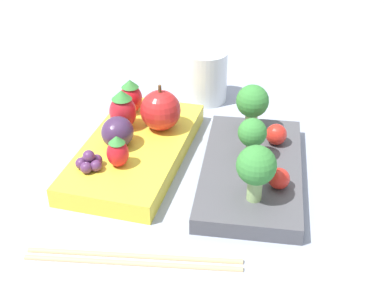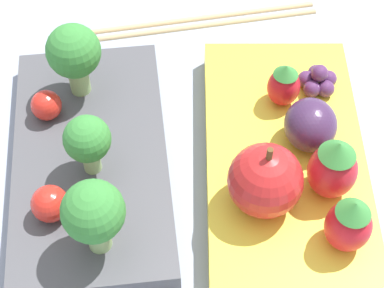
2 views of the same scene
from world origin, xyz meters
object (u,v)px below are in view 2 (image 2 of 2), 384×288
object	(u,v)px
apple	(270,180)
strawberry_2	(354,224)
strawberry_0	(338,168)
bento_box_fruit	(289,162)
cherry_tomato_1	(51,105)
chopsticks_pair	(207,20)
grape_cluster	(322,80)
plum	(315,125)
cherry_tomato_0	(55,204)
bento_box_savoury	(96,162)
broccoli_floret_0	(92,141)
strawberry_1	(288,85)
broccoli_floret_1	(78,53)
broccoli_floret_2	(99,213)

from	to	relation	value
apple	strawberry_2	distance (m)	0.06
strawberry_0	bento_box_fruit	bearing A→B (deg)	39.22
strawberry_0	strawberry_2	xyz separation A→B (m)	(-0.04, -0.00, -0.00)
bento_box_fruit	strawberry_2	xyz separation A→B (m)	(-0.07, -0.03, 0.03)
cherry_tomato_1	apple	size ratio (longest dim) A/B	0.39
strawberry_2	chopsticks_pair	world-z (taller)	strawberry_2
grape_cluster	plum	bearing A→B (deg)	165.13
cherry_tomato_1	strawberry_0	world-z (taller)	strawberry_0
cherry_tomato_0	strawberry_2	distance (m)	0.20
plum	grape_cluster	xyz separation A→B (m)	(0.05, -0.01, -0.01)
apple	bento_box_fruit	bearing A→B (deg)	-27.25
bento_box_savoury	grape_cluster	distance (m)	0.19
broccoli_floret_0	strawberry_0	distance (m)	0.17
bento_box_fruit	chopsticks_pair	world-z (taller)	bento_box_fruit
broccoli_floret_0	strawberry_1	world-z (taller)	broccoli_floret_0
bento_box_savoury	cherry_tomato_1	xyz separation A→B (m)	(0.04, 0.03, 0.02)
strawberry_1	grape_cluster	distance (m)	0.03
broccoli_floret_0	strawberry_2	bearing A→B (deg)	-110.70
apple	strawberry_0	distance (m)	0.05
plum	broccoli_floret_1	bearing A→B (deg)	71.73
strawberry_0	plum	xyz separation A→B (m)	(0.04, 0.01, -0.01)
strawberry_2	chopsticks_pair	xyz separation A→B (m)	(0.24, 0.09, -0.04)
strawberry_1	broccoli_floret_0	bearing A→B (deg)	112.36
cherry_tomato_0	apple	bearing A→B (deg)	-87.80
bento_box_savoury	grape_cluster	xyz separation A→B (m)	(0.06, -0.17, 0.02)
bento_box_fruit	plum	size ratio (longest dim) A/B	5.56
cherry_tomato_1	strawberry_0	distance (m)	0.22
broccoli_floret_0	cherry_tomato_1	bearing A→B (deg)	37.23
broccoli_floret_0	strawberry_0	bearing A→B (deg)	-97.90
bento_box_fruit	broccoli_floret_1	xyz separation A→B (m)	(0.07, 0.16, 0.05)
cherry_tomato_0	grape_cluster	distance (m)	0.22
bento_box_savoury	broccoli_floret_2	bearing A→B (deg)	-169.61
bento_box_fruit	grape_cluster	bearing A→B (deg)	-25.48
broccoli_floret_2	strawberry_0	size ratio (longest dim) A/B	1.20
broccoli_floret_0	broccoli_floret_1	size ratio (longest dim) A/B	0.80
broccoli_floret_2	plum	distance (m)	0.17
bento_box_savoury	cherry_tomato_1	world-z (taller)	cherry_tomato_1
bento_box_fruit	broccoli_floret_0	distance (m)	0.15
broccoli_floret_0	cherry_tomato_1	size ratio (longest dim) A/B	2.18
apple	cherry_tomato_0	bearing A→B (deg)	92.20
bento_box_savoury	broccoli_floret_0	distance (m)	0.04
bento_box_fruit	strawberry_1	world-z (taller)	strawberry_1
cherry_tomato_1	strawberry_2	xyz separation A→B (m)	(-0.11, -0.21, 0.01)
bento_box_fruit	plum	world-z (taller)	plum
broccoli_floret_0	strawberry_1	xyz separation A→B (m)	(0.06, -0.14, -0.01)
grape_cluster	broccoli_floret_2	bearing A→B (deg)	129.77
bento_box_savoury	broccoli_floret_2	world-z (taller)	broccoli_floret_2
cherry_tomato_0	strawberry_2	bearing A→B (deg)	-97.65
broccoli_floret_1	strawberry_1	size ratio (longest dim) A/B	1.64
bento_box_savoury	plum	size ratio (longest dim) A/B	5.47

